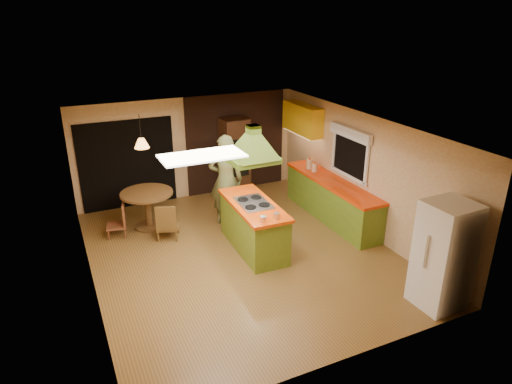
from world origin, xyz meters
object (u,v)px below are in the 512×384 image
refrigerator (444,255)px  canister_large (309,164)px  wall_oven (235,157)px  dining_table (147,203)px  kitchen_island (254,226)px  man (226,180)px

refrigerator → canister_large: refrigerator is taller
refrigerator → wall_oven: (-1.15, 5.76, 0.09)m
refrigerator → dining_table: refrigerator is taller
refrigerator → canister_large: size_ratio=7.84×
wall_oven → canister_large: 1.95m
wall_oven → dining_table: wall_oven is taller
kitchen_island → man: 1.42m
refrigerator → wall_oven: bearing=99.6°
man → wall_oven: 1.74m
wall_oven → dining_table: (-2.46, -1.05, -0.39)m
kitchen_island → man: size_ratio=0.98×
kitchen_island → refrigerator: 3.51m
kitchen_island → canister_large: canister_large is taller
kitchen_island → canister_large: (2.10, 1.41, 0.54)m
kitchen_island → wall_oven: wall_oven is taller
refrigerator → wall_oven: wall_oven is taller
man → wall_oven: (0.83, 1.52, -0.03)m
kitchen_island → wall_oven: size_ratio=1.01×
canister_large → kitchen_island: bearing=-146.1°
dining_table → canister_large: bearing=-5.8°
kitchen_island → wall_oven: bearing=76.5°
man → refrigerator: 4.67m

